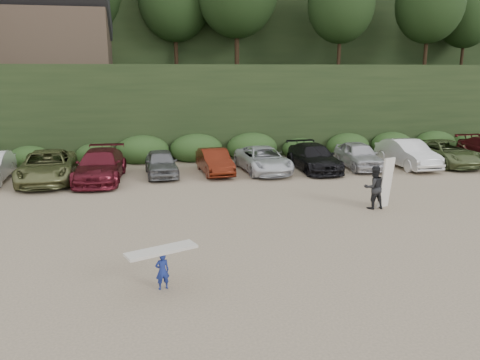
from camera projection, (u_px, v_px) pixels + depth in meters
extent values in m
plane|color=tan|center=(302.00, 232.00, 16.68)|extent=(120.00, 120.00, 0.00)
cube|color=black|center=(216.00, 104.00, 37.03)|extent=(80.00, 14.00, 6.00)
cube|color=black|center=(194.00, 49.00, 53.10)|extent=(90.00, 30.00, 16.00)
cube|color=#2B491E|center=(224.00, 150.00, 30.31)|extent=(46.20, 2.00, 1.20)
cube|color=brown|center=(56.00, 38.00, 35.62)|extent=(8.00, 6.00, 4.00)
imported|color=olive|center=(47.00, 167.00, 24.08)|extent=(3.08, 5.93, 1.60)
imported|color=maroon|center=(100.00, 166.00, 24.27)|extent=(2.56, 5.67, 1.61)
imported|color=slate|center=(161.00, 163.00, 25.52)|extent=(1.88, 4.20, 1.40)
imported|color=#581B0D|center=(215.00, 161.00, 26.03)|extent=(1.78, 4.26, 1.37)
imported|color=silver|center=(263.00, 160.00, 26.47)|extent=(2.72, 5.22, 1.40)
imported|color=black|center=(314.00, 157.00, 26.91)|extent=(2.21, 5.15, 1.48)
imported|color=silver|center=(359.00, 155.00, 27.48)|extent=(2.02, 4.58, 1.53)
imported|color=white|center=(407.00, 154.00, 27.75)|extent=(1.90, 4.98, 1.62)
imported|color=#5E6E3F|center=(445.00, 153.00, 28.44)|extent=(2.65, 5.42, 1.48)
imported|color=navy|center=(162.00, 271.00, 12.25)|extent=(0.42, 0.33, 1.03)
cube|color=silver|center=(161.00, 250.00, 12.12)|extent=(1.93, 1.18, 0.07)
imported|color=black|center=(374.00, 187.00, 19.37)|extent=(0.92, 0.73, 1.81)
cube|color=silver|center=(386.00, 183.00, 19.46)|extent=(0.67, 0.52, 2.13)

